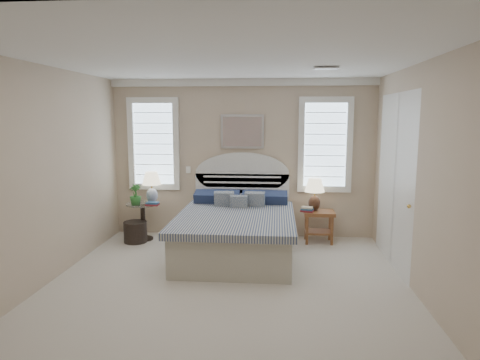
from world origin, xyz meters
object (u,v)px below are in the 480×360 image
(nightstand_right, at_px, (319,220))
(bed, at_px, (237,229))
(floor_pot, at_px, (135,232))
(lamp_right, at_px, (315,191))
(lamp_left, at_px, (152,184))
(side_table_left, at_px, (143,217))

(nightstand_right, bearing_deg, bed, -151.97)
(floor_pot, relative_size, lamp_right, 0.71)
(floor_pot, distance_m, lamp_right, 3.06)
(lamp_left, bearing_deg, nightstand_right, -0.14)
(lamp_right, bearing_deg, side_table_left, -176.55)
(lamp_left, bearing_deg, bed, -24.78)
(side_table_left, xyz_separation_m, nightstand_right, (2.95, 0.10, -0.00))
(bed, xyz_separation_m, side_table_left, (-1.65, 0.59, 0.00))
(nightstand_right, distance_m, lamp_left, 2.87)
(bed, distance_m, lamp_right, 1.52)
(bed, xyz_separation_m, lamp_left, (-1.51, 0.70, 0.56))
(lamp_left, xyz_separation_m, lamp_right, (2.74, 0.07, -0.09))
(bed, distance_m, lamp_left, 1.76)
(floor_pot, distance_m, lamp_left, 0.85)
(bed, bearing_deg, floor_pot, 165.89)
(bed, distance_m, nightstand_right, 1.47)
(bed, xyz_separation_m, floor_pot, (-1.74, 0.44, -0.21))
(bed, height_order, lamp_left, bed)
(side_table_left, height_order, floor_pot, side_table_left)
(bed, relative_size, nightstand_right, 4.29)
(bed, bearing_deg, lamp_left, 155.22)
(lamp_left, bearing_deg, floor_pot, -130.37)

